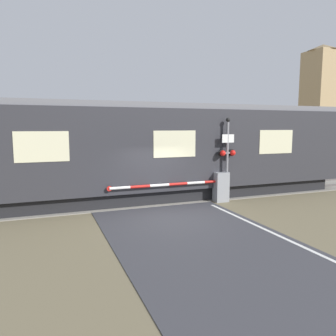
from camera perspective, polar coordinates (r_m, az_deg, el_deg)
name	(u,v)px	position (r m, az deg, el deg)	size (l,w,h in m)	color
ground_plane	(169,217)	(11.95, 0.20, -8.56)	(80.00, 80.00, 0.00)	#6B6047
track_bed	(144,199)	(14.85, -4.25, -5.34)	(36.00, 3.20, 0.13)	gray
train	(162,151)	(14.81, -1.06, 3.01)	(18.39, 3.09, 4.23)	black
crossing_barrier	(214,187)	(14.22, 7.95, -3.22)	(5.25, 0.44, 1.29)	gray
signal_post	(227,154)	(14.23, 10.29, 2.34)	(0.79, 0.26, 3.62)	gray
distant_building	(320,99)	(44.86, 24.96, 10.86)	(3.83, 3.83, 13.00)	tan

